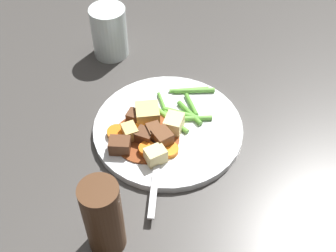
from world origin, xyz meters
TOP-DOWN VIEW (x-y plane):
  - ground_plane at (0.00, 0.00)m, footprint 3.00×3.00m
  - dinner_plate at (0.00, 0.00)m, footprint 0.25×0.25m
  - stew_sauce at (0.04, -0.01)m, footprint 0.11×0.11m
  - carrot_slice_0 at (0.03, -0.03)m, footprint 0.03×0.03m
  - carrot_slice_1 at (0.06, 0.01)m, footprint 0.04×0.04m
  - carrot_slice_2 at (0.07, -0.05)m, footprint 0.04×0.04m
  - carrot_slice_3 at (0.04, 0.04)m, footprint 0.04×0.04m
  - potato_chunk_0 at (0.01, -0.04)m, footprint 0.05×0.05m
  - potato_chunk_1 at (0.06, -0.03)m, footprint 0.03×0.03m
  - potato_chunk_2 at (0.00, 0.01)m, footprint 0.04×0.04m
  - potato_chunk_3 at (0.07, 0.03)m, footprint 0.04×0.03m
  - meat_chunk_0 at (0.03, -0.00)m, footprint 0.03×0.03m
  - meat_chunk_1 at (0.05, -0.01)m, footprint 0.03×0.03m
  - meat_chunk_2 at (0.03, -0.05)m, footprint 0.03×0.03m
  - meat_chunk_3 at (0.04, 0.02)m, footprint 0.03×0.04m
  - meat_chunk_4 at (0.09, -0.02)m, footprint 0.04×0.04m
  - green_bean_0 at (-0.03, -0.04)m, footprint 0.04×0.05m
  - green_bean_1 at (-0.03, -0.00)m, footprint 0.03×0.06m
  - green_bean_2 at (-0.06, 0.00)m, footprint 0.03×0.05m
  - green_bean_3 at (-0.04, 0.02)m, footprint 0.06×0.06m
  - green_bean_4 at (-0.01, -0.01)m, footprint 0.02×0.08m
  - green_bean_5 at (-0.04, 0.01)m, footprint 0.02×0.06m
  - green_bean_6 at (-0.09, -0.02)m, footprint 0.06×0.06m
  - green_bean_7 at (-0.09, -0.03)m, footprint 0.06×0.05m
  - fork at (0.08, 0.04)m, footprint 0.15×0.12m
  - water_glass at (-0.09, -0.23)m, footprint 0.07×0.07m
  - pepper_mill at (0.21, 0.07)m, footprint 0.05×0.05m

SIDE VIEW (x-z plane):
  - ground_plane at x=0.00m, z-range 0.00..0.00m
  - dinner_plate at x=0.00m, z-range 0.00..0.01m
  - stew_sauce at x=0.04m, z-range 0.01..0.02m
  - fork at x=0.08m, z-range 0.01..0.02m
  - green_bean_0 at x=-0.03m, z-range 0.01..0.02m
  - green_bean_7 at x=-0.09m, z-range 0.01..0.02m
  - green_bean_2 at x=-0.06m, z-range 0.01..0.02m
  - carrot_slice_3 at x=0.04m, z-range 0.01..0.02m
  - green_bean_4 at x=-0.01m, z-range 0.01..0.02m
  - green_bean_3 at x=-0.04m, z-range 0.01..0.02m
  - green_bean_6 at x=-0.09m, z-range 0.01..0.02m
  - green_bean_5 at x=-0.04m, z-range 0.01..0.02m
  - green_bean_1 at x=-0.03m, z-range 0.01..0.02m
  - carrot_slice_2 at x=0.07m, z-range 0.01..0.02m
  - carrot_slice_0 at x=0.03m, z-range 0.01..0.02m
  - carrot_slice_1 at x=0.06m, z-range 0.01..0.03m
  - meat_chunk_2 at x=0.03m, z-range 0.01..0.03m
  - meat_chunk_1 at x=0.05m, z-range 0.01..0.04m
  - meat_chunk_4 at x=0.09m, z-range 0.01..0.04m
  - potato_chunk_1 at x=0.06m, z-range 0.01..0.04m
  - potato_chunk_3 at x=0.07m, z-range 0.01..0.04m
  - meat_chunk_0 at x=0.03m, z-range 0.01..0.04m
  - potato_chunk_2 at x=0.00m, z-range 0.01..0.04m
  - potato_chunk_0 at x=0.01m, z-range 0.01..0.04m
  - meat_chunk_3 at x=0.04m, z-range 0.01..0.04m
  - water_glass at x=-0.09m, z-range 0.00..0.10m
  - pepper_mill at x=0.21m, z-range 0.00..0.13m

